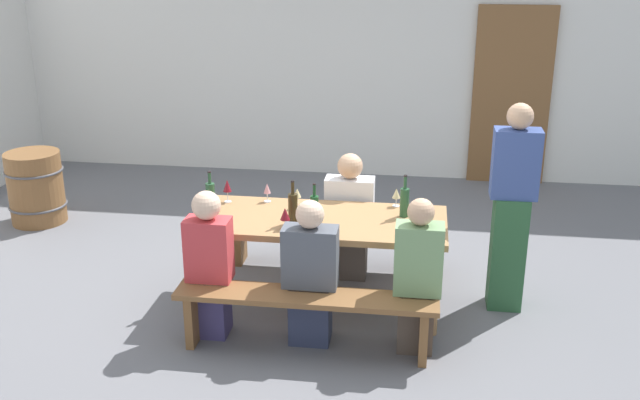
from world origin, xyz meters
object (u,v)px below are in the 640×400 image
object	(u,v)px
tasting_table	(320,227)
wine_glass_4	(285,214)
bench_far	(331,231)
wine_bottle_3	(293,208)
seated_guest_near_1	(310,276)
seated_guest_near_2	(418,279)
wine_glass_2	(396,194)
seated_guest_near_0	(210,266)
seated_guest_far_0	(349,219)
bench_near	(306,307)
standing_host	(511,211)
wooden_door	(511,96)
wine_barrel	(36,187)
wine_glass_1	(267,189)
wine_glass_3	(227,186)
wine_bottle_0	(404,201)
wine_bottle_2	(314,208)
wine_bottle_1	(211,197)
wine_glass_0	(297,194)

from	to	relation	value
tasting_table	wine_glass_4	xyz separation A→B (m)	(-0.23, -0.26, 0.20)
bench_far	wine_bottle_3	bearing A→B (deg)	-102.48
seated_guest_near_1	seated_guest_near_2	bearing A→B (deg)	-90.00
tasting_table	bench_far	world-z (taller)	tasting_table
wine_glass_2	seated_guest_near_0	bearing A→B (deg)	-145.01
bench_far	seated_guest_far_0	distance (m)	0.29
bench_near	wine_glass_2	bearing A→B (deg)	61.66
wine_glass_2	seated_guest_far_0	size ratio (longest dim) A/B	0.14
bench_near	standing_host	xyz separation A→B (m)	(1.47, 0.90, 0.46)
bench_near	seated_guest_near_1	bearing A→B (deg)	86.42
standing_host	wooden_door	bearing A→B (deg)	-95.41
wine_glass_2	wine_barrel	distance (m)	3.93
wine_glass_1	seated_guest_near_2	xyz separation A→B (m)	(1.26, -0.88, -0.31)
seated_guest_near_1	wine_barrel	xyz separation A→B (m)	(-3.18, 1.98, -0.14)
bench_near	wooden_door	bearing A→B (deg)	66.92
tasting_table	standing_host	distance (m)	1.49
bench_near	seated_guest_far_0	bearing A→B (deg)	82.26
wine_glass_1	wine_glass_3	size ratio (longest dim) A/B	0.84
wine_glass_4	seated_guest_far_0	world-z (taller)	seated_guest_far_0
bench_far	wine_glass_2	xyz separation A→B (m)	(0.58, -0.37, 0.50)
standing_host	wine_glass_3	bearing A→B (deg)	-1.87
wooden_door	standing_host	xyz separation A→B (m)	(-0.31, -3.28, -0.24)
seated_guest_far_0	wine_bottle_0	bearing A→B (deg)	47.26
wine_bottle_0	wine_bottle_3	bearing A→B (deg)	-162.30
wine_glass_2	bench_near	bearing A→B (deg)	-118.34
wine_bottle_0	wine_glass_3	size ratio (longest dim) A/B	1.76
wine_bottle_2	seated_guest_far_0	size ratio (longest dim) A/B	0.29
wine_bottle_3	wine_bottle_0	bearing A→B (deg)	17.70
wine_bottle_1	seated_guest_near_1	distance (m)	1.13
seated_guest_near_1	bench_near	bearing A→B (deg)	176.42
seated_guest_near_0	seated_guest_near_2	distance (m)	1.51
wine_bottle_1	wine_glass_0	xyz separation A→B (m)	(0.67, 0.17, -0.01)
wine_glass_4	seated_guest_near_2	size ratio (longest dim) A/B	0.15
bench_near	wine_bottle_1	xyz separation A→B (m)	(-0.88, 0.74, 0.52)
seated_guest_near_2	wine_barrel	distance (m)	4.42
tasting_table	wine_glass_4	distance (m)	0.40
tasting_table	wine_bottle_0	xyz separation A→B (m)	(0.65, 0.13, 0.20)
wine_bottle_0	wine_bottle_2	bearing A→B (deg)	-160.89
wine_bottle_1	wine_glass_4	distance (m)	0.72
wooden_door	tasting_table	size ratio (longest dim) A/B	1.07
wooden_door	tasting_table	bearing A→B (deg)	-117.22
tasting_table	wine_bottle_0	size ratio (longest dim) A/B	5.79
wooden_door	bench_near	distance (m)	4.60
wooden_door	seated_guest_near_1	xyz separation A→B (m)	(-1.77, -4.04, -0.53)
wine_bottle_3	seated_guest_near_2	world-z (taller)	seated_guest_near_2
seated_guest_far_0	wine_bottle_1	bearing A→B (deg)	-62.75
wine_glass_0	seated_guest_near_0	distance (m)	0.98
wine_glass_0	seated_guest_far_0	world-z (taller)	seated_guest_far_0
wine_bottle_0	standing_host	distance (m)	0.83
wine_bottle_0	wine_glass_1	xyz separation A→B (m)	(-1.13, 0.18, -0.01)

